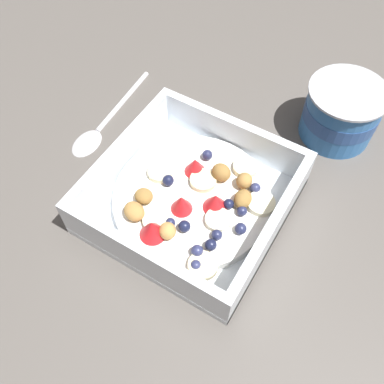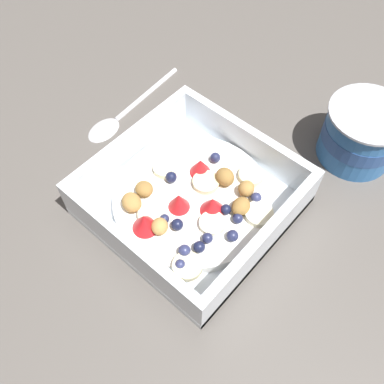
{
  "view_description": "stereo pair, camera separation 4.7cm",
  "coord_description": "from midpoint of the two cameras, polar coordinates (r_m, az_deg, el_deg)",
  "views": [
    {
      "loc": [
        0.12,
        -0.23,
        0.42
      ],
      "look_at": [
        -0.02,
        0.0,
        0.03
      ],
      "focal_mm": 40.33,
      "sensor_mm": 36.0,
      "label": 1
    },
    {
      "loc": [
        0.16,
        -0.2,
        0.42
      ],
      "look_at": [
        -0.02,
        0.0,
        0.03
      ],
      "focal_mm": 40.33,
      "sensor_mm": 36.0,
      "label": 2
    }
  ],
  "objects": [
    {
      "name": "ground_plane",
      "position": [
        0.49,
        4.07,
        -3.14
      ],
      "size": [
        2.4,
        2.4,
        0.0
      ],
      "primitive_type": "plane",
      "color": "#56514C"
    },
    {
      "name": "fruit_bowl",
      "position": [
        0.48,
        2.83,
        -1.15
      ],
      "size": [
        0.2,
        0.2,
        0.06
      ],
      "color": "white",
      "rests_on": "ground"
    },
    {
      "name": "spoon",
      "position": [
        0.58,
        -7.57,
        9.73
      ],
      "size": [
        0.04,
        0.17,
        0.01
      ],
      "color": "silver",
      "rests_on": "ground"
    },
    {
      "name": "yogurt_cup",
      "position": [
        0.56,
        23.8,
        6.91
      ],
      "size": [
        0.1,
        0.1,
        0.07
      ],
      "color": "#3370B7",
      "rests_on": "ground"
    }
  ]
}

